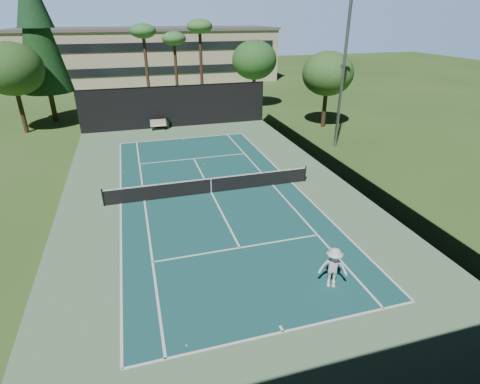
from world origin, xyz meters
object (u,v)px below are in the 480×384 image
at_px(tennis_net, 211,185).
at_px(tennis_ball_d, 124,172).
at_px(tennis_ball_b, 202,168).
at_px(park_bench, 158,124).
at_px(tennis_ball_a, 187,345).
at_px(player, 333,268).
at_px(trash_bin, 167,124).
at_px(tennis_ball_c, 204,164).

relative_size(tennis_net, tennis_ball_d, 219.34).
xyz_separation_m(tennis_ball_b, park_bench, (-2.09, 11.12, 0.52)).
relative_size(tennis_ball_d, park_bench, 0.04).
bearing_deg(tennis_ball_a, player, 13.02).
bearing_deg(park_bench, tennis_ball_d, -108.42).
relative_size(tennis_net, trash_bin, 13.65).
xyz_separation_m(tennis_ball_a, park_bench, (1.50, 26.89, 0.51)).
xyz_separation_m(park_bench, trash_bin, (0.83, 0.33, -0.07)).
bearing_deg(tennis_ball_b, tennis_ball_d, 170.46).
distance_m(tennis_net, player, 10.50).
height_order(tennis_ball_b, park_bench, park_bench).
distance_m(tennis_ball_a, tennis_ball_d, 16.80).
distance_m(tennis_ball_a, tennis_ball_c, 17.06).
xyz_separation_m(tennis_net, tennis_ball_a, (-3.37, -11.54, -0.52)).
height_order(tennis_net, player, player).
height_order(tennis_net, tennis_ball_d, tennis_net).
relative_size(player, tennis_ball_c, 30.12).
distance_m(tennis_ball_a, trash_bin, 27.32).
height_order(player, tennis_ball_a, player).
bearing_deg(tennis_net, park_bench, 96.97).
height_order(tennis_ball_c, trash_bin, trash_bin).
bearing_deg(tennis_ball_a, park_bench, 86.82).
bearing_deg(tennis_ball_c, tennis_ball_d, 179.15).
xyz_separation_m(tennis_net, tennis_ball_d, (-5.27, 5.14, -0.53)).
bearing_deg(tennis_ball_b, player, -79.59).
bearing_deg(park_bench, tennis_ball_a, -93.18).
distance_m(tennis_ball_c, park_bench, 10.58).
distance_m(player, tennis_ball_c, 15.36).
bearing_deg(player, tennis_ball_b, 125.22).
height_order(tennis_ball_a, tennis_ball_d, tennis_ball_a).
distance_m(player, tennis_ball_d, 17.30).
xyz_separation_m(player, park_bench, (-4.72, 25.45, -0.36)).
height_order(tennis_ball_d, park_bench, park_bench).
relative_size(park_bench, trash_bin, 1.59).
xyz_separation_m(tennis_ball_d, park_bench, (3.40, 10.20, 0.52)).
distance_m(tennis_net, trash_bin, 15.71).
bearing_deg(tennis_ball_d, tennis_net, -44.30).
bearing_deg(tennis_ball_d, tennis_ball_b, -9.54).
xyz_separation_m(tennis_ball_a, tennis_ball_b, (3.59, 15.77, -0.01)).
bearing_deg(tennis_ball_d, park_bench, 71.58).
distance_m(player, tennis_ball_a, 6.44).
bearing_deg(tennis_ball_c, player, -81.37).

